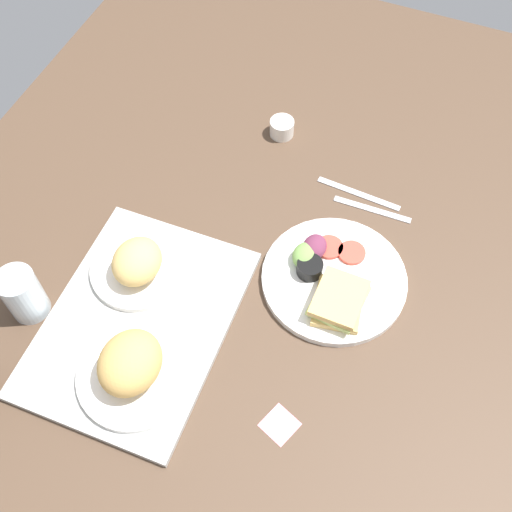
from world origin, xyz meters
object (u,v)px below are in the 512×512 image
at_px(espresso_cup, 282,128).
at_px(fork, 372,209).
at_px(bread_plate_far, 138,264).
at_px(drinking_glass, 23,294).
at_px(bread_plate_near, 132,367).
at_px(sticky_note, 280,425).
at_px(plate_with_salad, 331,279).
at_px(knife, 359,193).
at_px(serving_tray, 139,322).

relative_size(espresso_cup, fork, 0.33).
height_order(bread_plate_far, drinking_glass, drinking_glass).
relative_size(bread_plate_near, sticky_note, 3.76).
height_order(plate_with_salad, drinking_glass, drinking_glass).
distance_m(fork, knife, 0.05).
bearing_deg(espresso_cup, knife, -114.89).
height_order(bread_plate_near, fork, bread_plate_near).
relative_size(bread_plate_near, plate_with_salad, 0.73).
xyz_separation_m(bread_plate_near, espresso_cup, (0.66, -0.03, -0.04)).
xyz_separation_m(serving_tray, plate_with_salad, (0.23, -0.31, 0.01)).
bearing_deg(sticky_note, plate_with_salad, 1.82).
distance_m(drinking_glass, espresso_cup, 0.68).
xyz_separation_m(serving_tray, bread_plate_far, (0.10, 0.05, 0.04)).
xyz_separation_m(bread_plate_near, knife, (0.56, -0.25, -0.05)).
relative_size(bread_plate_near, knife, 1.11).
relative_size(bread_plate_far, plate_with_salad, 0.66).
xyz_separation_m(knife, sticky_note, (-0.54, -0.03, -0.00)).
xyz_separation_m(drinking_glass, espresso_cup, (0.61, -0.28, -0.04)).
bearing_deg(espresso_cup, plate_with_salad, -145.10).
bearing_deg(plate_with_salad, bread_plate_near, 141.18).
relative_size(bread_plate_far, knife, 1.01).
relative_size(serving_tray, drinking_glass, 3.95).
xyz_separation_m(serving_tray, fork, (0.43, -0.33, -0.01)).
height_order(serving_tray, plate_with_salad, plate_with_salad).
bearing_deg(espresso_cup, bread_plate_far, 165.74).
height_order(serving_tray, drinking_glass, drinking_glass).
relative_size(plate_with_salad, espresso_cup, 5.16).
height_order(serving_tray, fork, serving_tray).
xyz_separation_m(bread_plate_far, sticky_note, (-0.17, -0.37, -0.05)).
bearing_deg(sticky_note, bread_plate_near, 94.22).
height_order(plate_with_salad, fork, plate_with_salad).
bearing_deg(serving_tray, sticky_note, -103.87).
bearing_deg(drinking_glass, fork, -48.43).
xyz_separation_m(plate_with_salad, espresso_cup, (0.34, 0.24, 0.00)).
bearing_deg(plate_with_salad, sticky_note, -178.18).
bearing_deg(serving_tray, bread_plate_near, -153.91).
relative_size(plate_with_salad, knife, 1.52).
relative_size(serving_tray, bread_plate_near, 2.14).
xyz_separation_m(espresso_cup, knife, (-0.10, -0.22, -0.02)).
height_order(bread_plate_near, drinking_glass, bread_plate_near).
xyz_separation_m(bread_plate_near, drinking_glass, (0.05, 0.26, 0.00)).
relative_size(drinking_glass, fork, 0.67).
bearing_deg(espresso_cup, bread_plate_near, 177.78).
bearing_deg(plate_with_salad, serving_tray, 126.11).
distance_m(plate_with_salad, espresso_cup, 0.41).
distance_m(espresso_cup, fork, 0.29).
distance_m(bread_plate_far, espresso_cup, 0.49).
height_order(drinking_glass, knife, drinking_glass).
bearing_deg(bread_plate_far, knife, -42.73).
xyz_separation_m(serving_tray, drinking_glass, (-0.05, 0.21, 0.05)).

